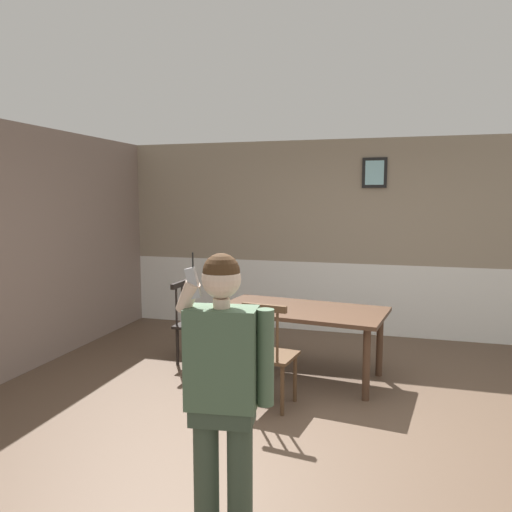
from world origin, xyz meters
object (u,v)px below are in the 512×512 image
Objects in this scene: dining_table at (301,316)px; person_figure at (224,383)px; chair_near_window at (196,322)px; chair_by_doorway at (270,355)px.

dining_table is 1.14× the size of person_figure.
chair_near_window is at bearing -71.48° from person_figure.
dining_table is 0.86m from chair_by_doorway.
chair_by_doorway is 0.61× the size of person_figure.
person_figure is (0.08, -2.60, 0.26)m from dining_table.
dining_table is 1.26m from chair_near_window.
chair_by_doorway reaches higher than chair_near_window.
chair_near_window is at bearing 146.64° from chair_by_doorway.
chair_by_doorway reaches higher than dining_table.
person_figure is at bearing -75.82° from chair_by_doorway.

